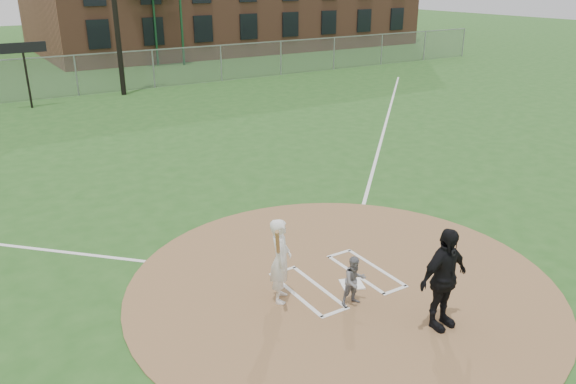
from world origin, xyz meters
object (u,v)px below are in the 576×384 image
catcher (354,281)px  batter_at_plate (281,260)px  umpire (444,279)px  home_plate (352,284)px

catcher → batter_at_plate: bearing=147.5°
catcher → umpire: (0.82, -1.33, 0.44)m
home_plate → batter_at_plate: (-1.45, 0.30, 0.81)m
home_plate → umpire: 2.12m
umpire → batter_at_plate: umpire is taller
home_plate → catcher: size_ratio=0.44×
umpire → home_plate: bearing=99.6°
umpire → batter_at_plate: 2.87m
home_plate → catcher: (-0.39, -0.55, 0.47)m
batter_at_plate → umpire: bearing=-49.2°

